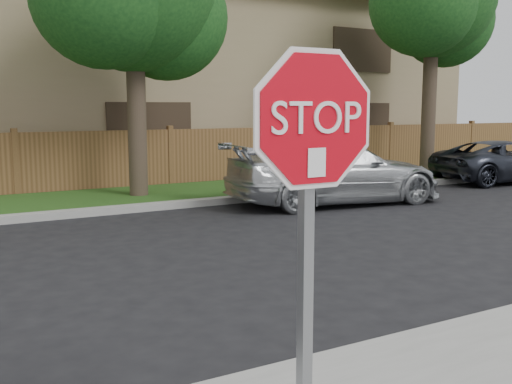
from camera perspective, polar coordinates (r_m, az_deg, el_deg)
ground at (r=5.06m, az=-1.72°, el=-17.80°), size 90.00×90.00×0.00m
far_curb at (r=12.54m, az=-19.62°, el=-2.17°), size 70.00×0.30×0.15m
grass_strip at (r=14.15m, az=-20.82°, el=-1.17°), size 70.00×3.00×0.12m
fence at (r=15.63m, az=-21.90°, el=2.35°), size 70.00×0.12×1.60m
stop_sign at (r=3.13m, az=5.30°, el=1.05°), size 1.01×0.13×2.55m
sedan_right at (r=13.84m, az=7.52°, el=1.94°), size 5.30×2.65×1.48m
sedan_far_right at (r=19.17m, az=22.71°, el=2.71°), size 4.67×2.67×1.23m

